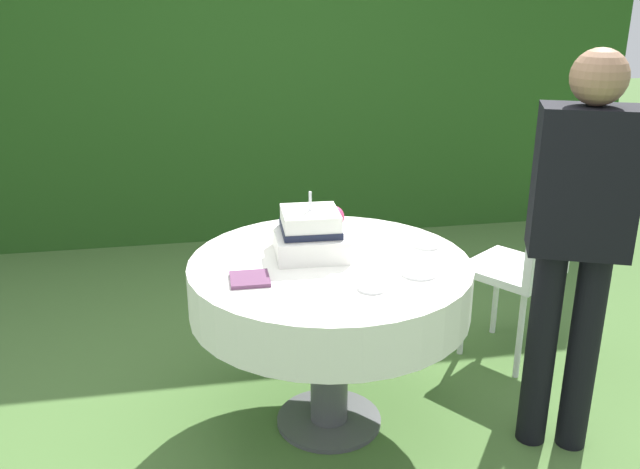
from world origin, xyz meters
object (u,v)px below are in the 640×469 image
serving_plate_near (419,272)px  serving_plate_right (426,245)px  standing_person (578,232)px  serving_plate_left (372,287)px  cake_table (330,289)px  serving_plate_far (345,230)px  napkin_stack (250,279)px  garden_chair (528,261)px  wedding_cake (312,233)px

serving_plate_near → serving_plate_right: size_ratio=1.24×
standing_person → serving_plate_left: bearing=179.3°
cake_table → serving_plate_far: serving_plate_far is taller
serving_plate_right → cake_table: bearing=-168.2°
serving_plate_far → napkin_stack: (-0.46, -0.46, 0.00)m
serving_plate_far → garden_chair: garden_chair is taller
serving_plate_right → standing_person: (0.45, -0.39, 0.17)m
wedding_cake → serving_plate_far: bearing=50.6°
serving_plate_left → standing_person: standing_person is taller
standing_person → cake_table: bearing=161.6°
serving_plate_near → serving_plate_far: 0.54m
wedding_cake → napkin_stack: size_ratio=2.13×
serving_plate_near → napkin_stack: bearing=175.5°
serving_plate_right → wedding_cake: bearing=179.2°
serving_plate_near → garden_chair: 0.94m
serving_plate_near → serving_plate_right: bearing=66.1°
serving_plate_far → serving_plate_right: (0.30, -0.24, 0.00)m
napkin_stack → cake_table: bearing=22.0°
napkin_stack → serving_plate_far: bearing=44.9°
serving_plate_right → garden_chair: (0.61, 0.26, -0.22)m
wedding_cake → standing_person: standing_person is taller
cake_table → wedding_cake: wedding_cake is taller
serving_plate_right → garden_chair: 0.70m
wedding_cake → serving_plate_right: 0.50m
serving_plate_left → serving_plate_right: same height
cake_table → serving_plate_right: size_ratio=10.05×
serving_plate_far → serving_plate_near: bearing=-70.8°
serving_plate_far → garden_chair: size_ratio=0.14×
serving_plate_right → napkin_stack: (-0.76, -0.22, 0.00)m
serving_plate_far → cake_table: bearing=-112.1°
serving_plate_left → standing_person: bearing=-0.7°
serving_plate_far → serving_plate_right: bearing=-38.2°
serving_plate_far → serving_plate_left: bearing=-93.0°
serving_plate_far → garden_chair: 0.94m
serving_plate_right → standing_person: bearing=-40.5°
serving_plate_far → serving_plate_left: (-0.03, -0.61, 0.00)m
serving_plate_near → serving_plate_left: 0.23m
serving_plate_near → garden_chair: garden_chair is taller
serving_plate_far → serving_plate_left: size_ratio=1.17×
standing_person → serving_plate_near: bearing=169.1°
serving_plate_right → standing_person: size_ratio=0.07×
napkin_stack → serving_plate_near: bearing=-4.5°
serving_plate_right → serving_plate_left: bearing=-131.5°
wedding_cake → napkin_stack: 0.37m
wedding_cake → serving_plate_left: 0.42m
wedding_cake → napkin_stack: wedding_cake is taller
cake_table → serving_plate_far: (0.13, 0.33, 0.13)m
garden_chair → serving_plate_near: bearing=-143.9°
cake_table → standing_person: 0.98m
cake_table → serving_plate_far: size_ratio=8.96×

